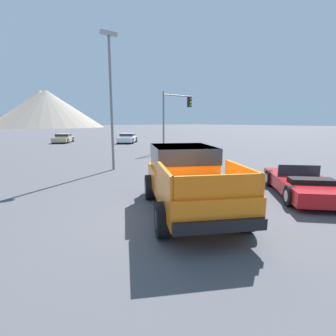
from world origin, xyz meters
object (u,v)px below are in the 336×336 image
at_px(parked_car_white, 128,138).
at_px(street_lamp_post, 111,89).
at_px(red_convertible_car, 303,185).
at_px(traffic_light_main, 176,110).
at_px(parked_car_tan, 63,138).
at_px(orange_pickup_truck, 187,174).

relative_size(parked_car_white, street_lamp_post, 0.59).
relative_size(red_convertible_car, traffic_light_main, 0.84).
bearing_deg(parked_car_tan, traffic_light_main, 139.60).
bearing_deg(red_convertible_car, parked_car_white, 120.42).
relative_size(parked_car_tan, street_lamp_post, 0.61).
bearing_deg(orange_pickup_truck, red_convertible_car, 8.55).
relative_size(parked_car_white, traffic_light_main, 0.82).
bearing_deg(red_convertible_car, orange_pickup_truck, -154.47).
relative_size(orange_pickup_truck, traffic_light_main, 1.07).
bearing_deg(orange_pickup_truck, street_lamp_post, 109.32).
relative_size(orange_pickup_truck, red_convertible_car, 1.27).
xyz_separation_m(parked_car_white, parked_car_tan, (-6.09, 5.47, -0.04)).
height_order(parked_car_white, parked_car_tan, parked_car_white).
bearing_deg(street_lamp_post, parked_car_tan, 79.26).
bearing_deg(parked_car_tan, street_lamp_post, 112.14).
xyz_separation_m(parked_car_tan, traffic_light_main, (4.85, -16.13, 3.04)).
xyz_separation_m(red_convertible_car, parked_car_white, (7.25, 24.62, 0.19)).
distance_m(red_convertible_car, street_lamp_post, 10.29).
relative_size(red_convertible_car, street_lamp_post, 0.60).
bearing_deg(street_lamp_post, parked_car_white, 57.05).
xyz_separation_m(orange_pickup_truck, street_lamp_post, (1.38, 7.43, 3.30)).
distance_m(orange_pickup_truck, parked_car_tan, 28.95).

